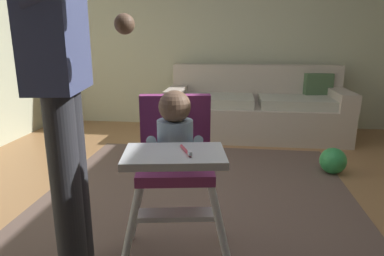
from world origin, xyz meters
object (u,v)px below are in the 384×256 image
Objects in this scene: adult_standing at (62,85)px; high_chair at (175,150)px; couch at (256,109)px; toy_ball_second at (333,161)px.

high_chair is at bearing -0.46° from adult_standing.
high_chair is at bearing -11.68° from couch.
couch is at bearing 59.21° from adult_standing.
toy_ball_second is at bearing 132.33° from high_chair.
adult_standing reaches higher than high_chair.
adult_standing is (-0.50, -0.08, 0.32)m from high_chair.
couch is at bearing 117.66° from toy_ball_second.
toy_ball_second is (0.63, -1.19, -0.21)m from couch.
couch is 9.10× the size of toy_ball_second.
toy_ball_second is (1.18, 1.48, -0.54)m from high_chair.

